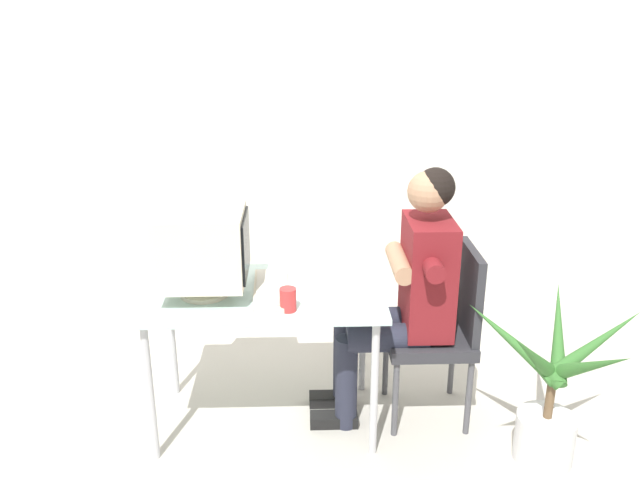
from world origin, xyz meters
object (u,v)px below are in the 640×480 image
office_chair (442,325)px  desk_mug (288,299)px  desk (264,303)px  keyboard (271,289)px  crt_monitor (203,247)px  potted_plant (551,395)px  person_seated (406,289)px

office_chair → desk_mug: (-0.75, -0.25, 0.27)m
desk → keyboard: size_ratio=2.46×
desk → keyboard: 0.10m
crt_monitor → keyboard: (0.30, 0.01, -0.22)m
crt_monitor → potted_plant: 1.71m
keyboard → crt_monitor: bearing=-178.0°
keyboard → potted_plant: (1.26, -0.32, -0.39)m
desk → desk_mug: (0.12, -0.22, 0.12)m
crt_monitor → potted_plant: crt_monitor is taller
office_chair → desk_mug: size_ratio=8.61×
office_chair → person_seated: bearing=-180.0°
desk → office_chair: (0.88, 0.04, -0.15)m
crt_monitor → office_chair: (1.14, 0.07, -0.45)m
office_chair → potted_plant: bearing=-42.2°
keyboard → office_chair: office_chair is taller
keyboard → desk_mug: (0.08, -0.19, 0.04)m
desk → person_seated: person_seated is taller
crt_monitor → desk_mug: crt_monitor is taller
person_seated → desk_mug: bearing=-155.9°
crt_monitor → office_chair: 1.23m
crt_monitor → person_seated: bearing=4.5°
office_chair → keyboard: bearing=-175.7°
office_chair → potted_plant: (0.42, -0.38, -0.16)m
keyboard → office_chair: bearing=4.3°
desk_mug → crt_monitor: bearing=155.1°
person_seated → potted_plant: person_seated is taller
keyboard → desk_mug: desk_mug is taller
crt_monitor → potted_plant: (1.56, -0.31, -0.62)m
desk → keyboard: keyboard is taller
office_chair → desk_mug: office_chair is taller
desk → desk_mug: 0.28m
crt_monitor → keyboard: size_ratio=0.89×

